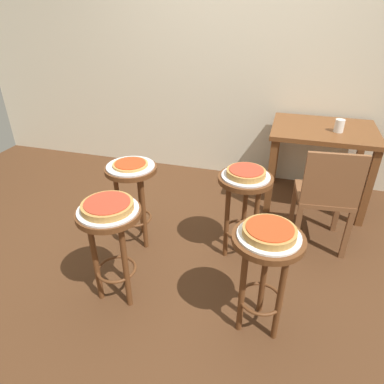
% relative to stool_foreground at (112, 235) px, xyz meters
% --- Properties ---
extents(ground_plane, '(6.00, 6.00, 0.00)m').
position_rel_stool_foreground_xyz_m(ground_plane, '(0.39, 0.46, -0.50)').
color(ground_plane, '#4C2D19').
extents(back_wall, '(6.00, 0.10, 3.00)m').
position_rel_stool_foreground_xyz_m(back_wall, '(0.39, 2.11, 1.00)').
color(back_wall, beige).
rests_on(back_wall, ground_plane).
extents(stool_foreground, '(0.39, 0.39, 0.67)m').
position_rel_stool_foreground_xyz_m(stool_foreground, '(0.00, 0.00, 0.00)').
color(stool_foreground, '#5B3319').
rests_on(stool_foreground, ground_plane).
extents(serving_plate_foreground, '(0.36, 0.36, 0.01)m').
position_rel_stool_foreground_xyz_m(serving_plate_foreground, '(0.00, 0.00, 0.18)').
color(serving_plate_foreground, silver).
rests_on(serving_plate_foreground, stool_foreground).
extents(pizza_foreground, '(0.30, 0.30, 0.05)m').
position_rel_stool_foreground_xyz_m(pizza_foreground, '(0.00, 0.00, 0.21)').
color(pizza_foreground, '#B78442').
rests_on(pizza_foreground, serving_plate_foreground).
extents(stool_middle, '(0.39, 0.39, 0.67)m').
position_rel_stool_foreground_xyz_m(stool_middle, '(0.92, 0.01, 0.00)').
color(stool_middle, '#5B3319').
rests_on(stool_middle, ground_plane).
extents(serving_plate_middle, '(0.33, 0.33, 0.01)m').
position_rel_stool_foreground_xyz_m(serving_plate_middle, '(0.92, 0.01, 0.18)').
color(serving_plate_middle, white).
rests_on(serving_plate_middle, stool_middle).
extents(pizza_middle, '(0.28, 0.28, 0.05)m').
position_rel_stool_foreground_xyz_m(pizza_middle, '(0.92, 0.01, 0.21)').
color(pizza_middle, '#B78442').
rests_on(pizza_middle, serving_plate_middle).
extents(stool_leftside, '(0.39, 0.39, 0.67)m').
position_rel_stool_foreground_xyz_m(stool_leftside, '(-0.13, 0.58, 0.00)').
color(stool_leftside, '#5B3319').
rests_on(stool_leftside, ground_plane).
extents(serving_plate_leftside, '(0.35, 0.35, 0.01)m').
position_rel_stool_foreground_xyz_m(serving_plate_leftside, '(-0.13, 0.58, 0.18)').
color(serving_plate_leftside, silver).
rests_on(serving_plate_leftside, stool_leftside).
extents(pizza_leftside, '(0.26, 0.26, 0.02)m').
position_rel_stool_foreground_xyz_m(pizza_leftside, '(-0.13, 0.58, 0.19)').
color(pizza_leftside, tan).
rests_on(pizza_leftside, serving_plate_leftside).
extents(stool_rear, '(0.39, 0.39, 0.67)m').
position_rel_stool_foreground_xyz_m(stool_rear, '(0.70, 0.66, 0.00)').
color(stool_rear, '#5B3319').
rests_on(stool_rear, ground_plane).
extents(serving_plate_rear, '(0.34, 0.34, 0.01)m').
position_rel_stool_foreground_xyz_m(serving_plate_rear, '(0.70, 0.66, 0.18)').
color(serving_plate_rear, silver).
rests_on(serving_plate_rear, stool_rear).
extents(pizza_rear, '(0.27, 0.27, 0.05)m').
position_rel_stool_foreground_xyz_m(pizza_rear, '(0.70, 0.66, 0.21)').
color(pizza_rear, '#B78442').
rests_on(pizza_rear, serving_plate_rear).
extents(dining_table, '(0.90, 0.72, 0.75)m').
position_rel_stool_foreground_xyz_m(dining_table, '(1.25, 1.65, 0.13)').
color(dining_table, brown).
rests_on(dining_table, ground_plane).
extents(cup_near_edge, '(0.08, 0.08, 0.11)m').
position_rel_stool_foreground_xyz_m(cup_near_edge, '(1.35, 1.57, 0.31)').
color(cup_near_edge, silver).
rests_on(cup_near_edge, dining_table).
extents(wooden_chair, '(0.44, 0.44, 0.85)m').
position_rel_stool_foreground_xyz_m(wooden_chair, '(1.28, 0.92, -0.03)').
color(wooden_chair, brown).
rests_on(wooden_chair, ground_plane).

